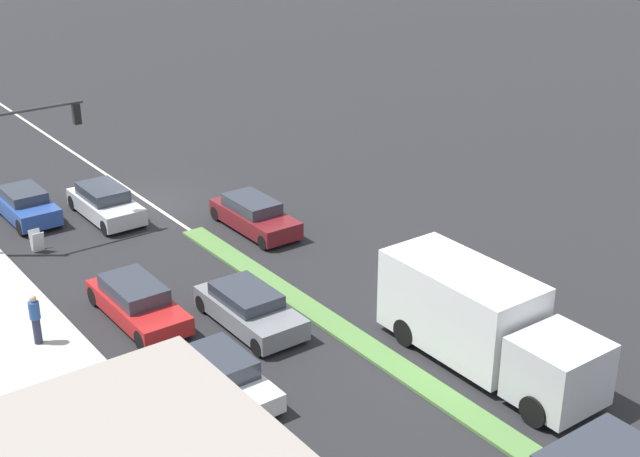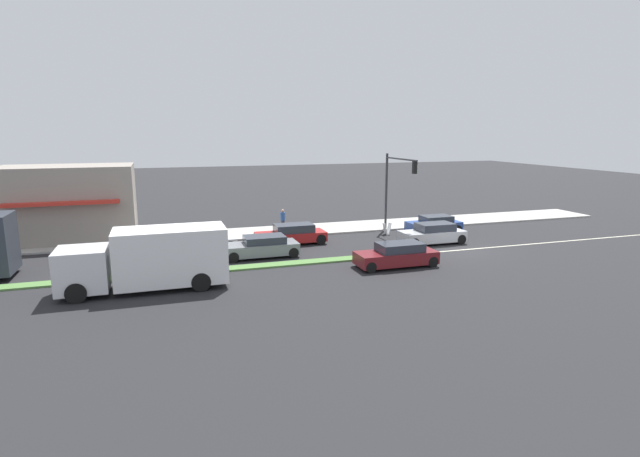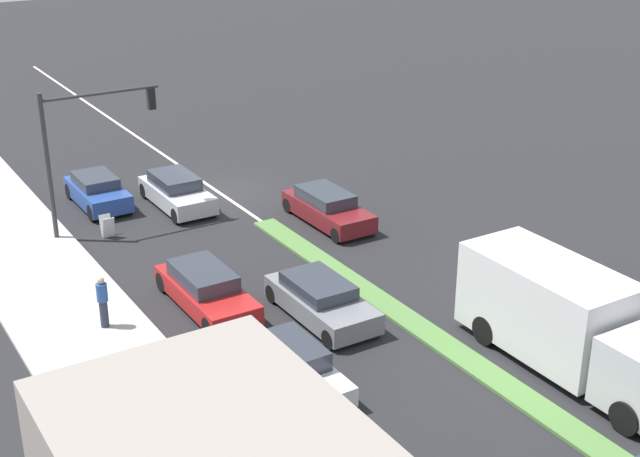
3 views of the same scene
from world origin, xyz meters
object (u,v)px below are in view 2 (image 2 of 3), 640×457
object	(u,v)px
van_white	(205,240)
hatchback_red	(292,234)
coupe_blue	(434,225)
traffic_signal_main	(395,180)
sedan_maroon	(397,255)
warning_aframe_sign	(387,229)
sedan_silver	(433,234)
pedestrian	(283,220)
suv_grey	(262,247)
delivery_truck	(151,259)

from	to	relation	value
van_white	hatchback_red	xyz separation A→B (m)	(0.00, -5.58, 0.02)
van_white	hatchback_red	distance (m)	5.58
van_white	coupe_blue	xyz separation A→B (m)	(0.00, -16.27, 0.03)
traffic_signal_main	hatchback_red	world-z (taller)	traffic_signal_main
sedan_maroon	coupe_blue	xyz separation A→B (m)	(7.20, -6.62, 0.01)
traffic_signal_main	warning_aframe_sign	bearing A→B (deg)	115.32
traffic_signal_main	warning_aframe_sign	world-z (taller)	traffic_signal_main
sedan_silver	hatchback_red	distance (m)	9.34
pedestrian	warning_aframe_sign	distance (m)	7.53
traffic_signal_main	warning_aframe_sign	size ratio (longest dim) A/B	6.69
warning_aframe_sign	hatchback_red	world-z (taller)	hatchback_red
coupe_blue	warning_aframe_sign	bearing A→B (deg)	77.07
sedan_maroon	hatchback_red	xyz separation A→B (m)	(7.20, 4.08, 0.00)
traffic_signal_main	suv_grey	world-z (taller)	traffic_signal_main
pedestrian	sedan_silver	bearing A→B (deg)	-125.20
traffic_signal_main	van_white	xyz separation A→B (m)	(-1.12, 13.61, -3.28)
sedan_maroon	warning_aframe_sign	bearing A→B (deg)	-22.02
van_white	coupe_blue	distance (m)	16.27
hatchback_red	warning_aframe_sign	bearing A→B (deg)	-83.92
warning_aframe_sign	van_white	bearing A→B (deg)	93.46
warning_aframe_sign	suv_grey	world-z (taller)	suv_grey
pedestrian	delivery_truck	world-z (taller)	delivery_truck
sedan_silver	suv_grey	bearing A→B (deg)	90.00
suv_grey	van_white	size ratio (longest dim) A/B	1.12
delivery_truck	sedan_silver	bearing A→B (deg)	-75.98
pedestrian	sedan_maroon	xyz separation A→B (m)	(-10.52, -3.84, -0.38)
traffic_signal_main	sedan_silver	xyz separation A→B (m)	(-3.92, -0.88, -3.25)
suv_grey	pedestrian	bearing A→B (deg)	-24.56
delivery_truck	coupe_blue	bearing A→B (deg)	-69.64
coupe_blue	suv_grey	bearing A→B (deg)	101.93
suv_grey	sedan_maroon	size ratio (longest dim) A/B	0.96
suv_grey	coupe_blue	world-z (taller)	coupe_blue
sedan_silver	coupe_blue	world-z (taller)	sedan_silver
traffic_signal_main	sedan_silver	size ratio (longest dim) A/B	1.30
warning_aframe_sign	sedan_maroon	size ratio (longest dim) A/B	0.19
van_white	delivery_truck	bearing A→B (deg)	156.50
warning_aframe_sign	sedan_silver	size ratio (longest dim) A/B	0.19
suv_grey	traffic_signal_main	bearing A→B (deg)	-69.68
delivery_truck	van_white	bearing A→B (deg)	-23.50
delivery_truck	sedan_silver	size ratio (longest dim) A/B	1.75
delivery_truck	coupe_blue	xyz separation A→B (m)	(7.20, -19.40, -0.82)
traffic_signal_main	pedestrian	size ratio (longest dim) A/B	3.33
delivery_truck	coupe_blue	size ratio (longest dim) A/B	1.94
sedan_maroon	sedan_silver	bearing A→B (deg)	-47.70
suv_grey	sedan_silver	xyz separation A→B (m)	(0.00, -11.47, 0.04)
pedestrian	coupe_blue	bearing A→B (deg)	-107.62
hatchback_red	coupe_blue	size ratio (longest dim) A/B	1.19
delivery_truck	suv_grey	size ratio (longest dim) A/B	1.74
delivery_truck	van_white	distance (m)	7.90
sedan_silver	hatchback_red	size ratio (longest dim) A/B	0.94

